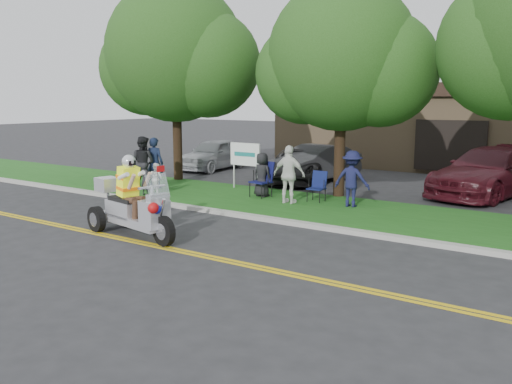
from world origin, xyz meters
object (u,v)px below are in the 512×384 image
Objects in this scene: trike_scooter at (132,208)px; spectator_adult_mid at (143,163)px; lawn_chair_a at (264,177)px; parked_car_mid at (297,166)px; spectator_adult_right at (289,175)px; parked_car_far_left at (213,154)px; lawn_chair_b at (318,184)px; spectator_adult_left at (155,163)px; parked_car_left at (313,164)px; parked_car_right at (490,172)px.

spectator_adult_mid reaches higher than trike_scooter.
parked_car_mid is at bearing 113.36° from lawn_chair_a.
spectator_adult_right is 9.44m from parked_car_far_left.
lawn_chair_a is 8.10m from parked_car_far_left.
parked_car_mid reaches higher than lawn_chair_b.
parked_car_mid is at bearing -138.13° from spectator_adult_left.
parked_car_left is 0.93× the size of parked_car_mid.
parked_car_right reaches higher than lawn_chair_a.
lawn_chair_a is 0.27× the size of parked_car_far_left.
spectator_adult_mid is 6.13m from parked_car_mid.
parked_car_right reaches higher than lawn_chair_b.
parked_car_left is at bearing -139.77° from spectator_adult_left.
parked_car_left is (3.86, 5.54, -0.31)m from spectator_adult_mid.
spectator_adult_left is at bearing -143.18° from parked_car_mid.
spectator_adult_right is 5.21m from parked_car_left.
parked_car_left is at bearing -159.83° from parked_car_right.
lawn_chair_b is at bearing -35.72° from parked_car_far_left.
parked_car_left reaches higher than lawn_chair_b.
lawn_chair_a is 4.39m from parked_car_left.
spectator_adult_left is 0.41× the size of parked_car_left.
parked_car_left is 6.53m from parked_car_right.
parked_car_far_left reaches higher than lawn_chair_a.
spectator_adult_left reaches higher than spectator_adult_right.
parked_car_left is at bearing 20.79° from parked_car_mid.
trike_scooter is at bearing -80.86° from lawn_chair_a.
parked_car_right is (4.13, 4.72, 0.18)m from lawn_chair_b.
trike_scooter reaches higher than spectator_adult_right.
trike_scooter is at bearing 115.55° from spectator_adult_left.
lawn_chair_b is 6.42m from spectator_adult_mid.
lawn_chair_b is 1.06m from spectator_adult_right.
parked_car_far_left is 12.24m from parked_car_right.
trike_scooter is 2.60× the size of lawn_chair_a.
spectator_adult_right is at bearing -58.31° from parked_car_left.
parked_car_right is at bearing -164.60° from spectator_adult_left.
parked_car_left is (-0.54, 10.17, 0.04)m from trike_scooter.
parked_car_left is at bearing -73.67° from spectator_adult_right.
lawn_chair_b is at bearing -116.84° from parked_car_right.
spectator_adult_right is at bearing -115.90° from parked_car_right.
parked_car_mid is (-2.87, 3.63, 0.03)m from lawn_chair_b.
lawn_chair_b is (1.86, 0.31, -0.12)m from lawn_chair_a.
parked_car_right reaches higher than parked_car_far_left.
spectator_adult_mid is (-4.40, 4.63, 0.36)m from trike_scooter.
parked_car_far_left is 0.75× the size of parked_car_right.
lawn_chair_a is 4.07m from parked_car_mid.
parked_car_far_left is (-7.55, 5.65, -0.28)m from spectator_adult_right.
lawn_chair_a is at bearing 176.40° from spectator_adult_left.
spectator_adult_left reaches higher than lawn_chair_a.
parked_car_right is (5.98, 5.03, 0.06)m from lawn_chair_a.
spectator_adult_right is 0.32× the size of parked_car_right.
lawn_chair_a is 0.65× the size of spectator_adult_right.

